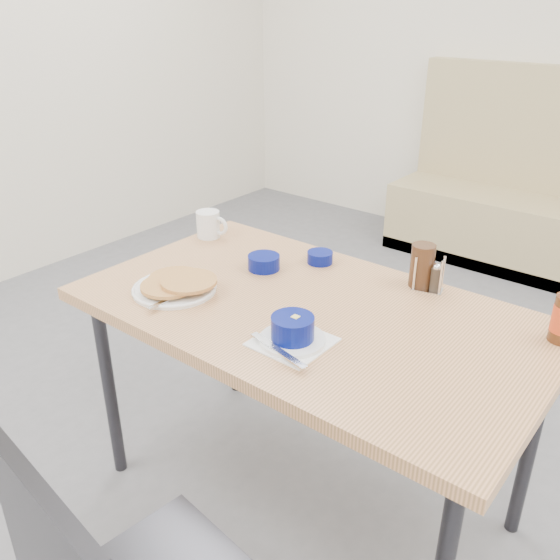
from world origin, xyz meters
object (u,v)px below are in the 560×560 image
Objects in this scene: booth_bench at (546,215)px; butter_bowl at (264,262)px; creamer_bowl at (320,257)px; condiment_caddy at (428,278)px; pancake_plate at (176,285)px; grits_setting at (292,332)px; amber_tumbler at (422,266)px; coffee_mug at (209,224)px; dining_table at (309,325)px.

booth_bench is 2.46m from butter_bowl.
creamer_bowl is 0.82× the size of butter_bowl.
booth_bench is 2.26m from condiment_caddy.
pancake_plate is 0.48m from grits_setting.
booth_bench reaches higher than creamer_bowl.
booth_bench is at bearing 80.97° from condiment_caddy.
amber_tumbler is (0.58, 0.51, 0.05)m from pancake_plate.
pancake_plate is 0.46m from coffee_mug.
creamer_bowl is 0.78× the size of condiment_caddy.
grits_setting is at bearing -29.71° from coffee_mug.
butter_bowl is at bearing 69.99° from pancake_plate.
booth_bench reaches higher than amber_tumbler.
dining_table is 0.68m from coffee_mug.
condiment_caddy reaches higher than creamer_bowl.
amber_tumbler is (0.47, 0.21, 0.05)m from butter_bowl.
dining_table is at bearing 113.77° from grits_setting.
creamer_bowl is at bearing 117.43° from grits_setting.
grits_setting is (0.72, -0.41, -0.02)m from coffee_mug.
booth_bench is 16.72× the size of condiment_caddy.
creamer_bowl is 0.39m from condiment_caddy.
dining_table is 15.77× the size of creamer_bowl.
condiment_caddy is at bearing -84.25° from booth_bench.
coffee_mug is (-0.24, 0.39, 0.03)m from pancake_plate.
butter_bowl is at bearing -126.18° from creamer_bowl.
amber_tumbler reaches higher than grits_setting.
butter_bowl is at bearing 156.08° from dining_table.
amber_tumbler reaches higher than butter_bowl.
grits_setting is (0.08, -2.72, 0.44)m from booth_bench.
booth_bench reaches higher than dining_table.
amber_tumbler is at bearing 60.68° from dining_table.
coffee_mug is 1.15× the size of condiment_caddy.
pancake_plate is at bearing -116.25° from creamer_bowl.
butter_bowl is (0.35, -0.10, -0.03)m from coffee_mug.
coffee_mug is at bearing -171.76° from amber_tumbler.
creamer_bowl is at bearing -171.50° from amber_tumbler.
coffee_mug is 0.62× the size of grits_setting.
coffee_mug is at bearing 121.88° from pancake_plate.
grits_setting is at bearing -2.06° from pancake_plate.
amber_tumbler reaches higher than dining_table.
booth_bench is 14.53× the size of coffee_mug.
coffee_mug is at bearing -171.95° from creamer_bowl.
condiment_caddy is (0.22, 0.33, 0.10)m from dining_table.
booth_bench is 2.29m from creamer_bowl.
pancake_plate is 3.17× the size of creamer_bowl.
booth_bench is 2.76m from grits_setting.
grits_setting is at bearing -101.42° from amber_tumbler.
grits_setting is at bearing -66.23° from dining_table.
coffee_mug reaches higher than pancake_plate.
grits_setting reaches higher than creamer_bowl.
pancake_plate reaches higher than dining_table.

